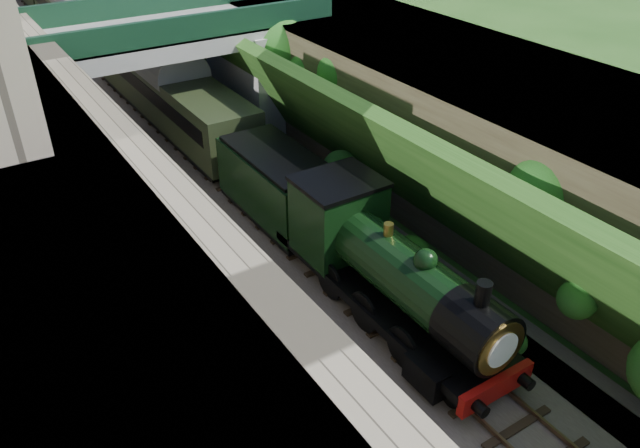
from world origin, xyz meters
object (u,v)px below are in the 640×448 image
(locomotive, at_px, (389,272))
(tender, at_px, (279,189))
(tree, at_px, (279,51))
(road_bridge, at_px, (175,67))

(locomotive, xyz_separation_m, tender, (-0.00, 7.36, -0.27))
(locomotive, bearing_deg, tender, 90.00)
(tree, xyz_separation_m, tender, (-4.71, -8.06, -3.03))
(locomotive, bearing_deg, tree, 73.01)
(road_bridge, bearing_deg, locomotive, -89.16)
(road_bridge, relative_size, tender, 2.67)
(tree, relative_size, tender, 1.10)
(road_bridge, height_order, tree, road_bridge)
(road_bridge, relative_size, tree, 2.42)
(locomotive, distance_m, tender, 7.37)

